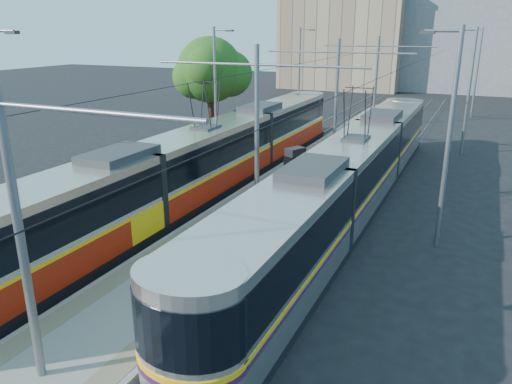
% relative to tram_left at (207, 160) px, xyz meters
% --- Properties ---
extents(ground, '(160.00, 160.00, 0.00)m').
position_rel_tram_left_xyz_m(ground, '(3.60, -9.95, -1.70)').
color(ground, black).
rests_on(ground, ground).
extents(platform, '(4.00, 50.00, 0.30)m').
position_rel_tram_left_xyz_m(platform, '(3.60, 7.05, -1.55)').
color(platform, gray).
rests_on(platform, ground).
extents(tactile_strip_left, '(0.70, 50.00, 0.01)m').
position_rel_tram_left_xyz_m(tactile_strip_left, '(2.15, 7.05, -1.40)').
color(tactile_strip_left, gray).
rests_on(tactile_strip_left, platform).
extents(tactile_strip_right, '(0.70, 50.00, 0.01)m').
position_rel_tram_left_xyz_m(tactile_strip_right, '(5.05, 7.05, -1.40)').
color(tactile_strip_right, gray).
rests_on(tactile_strip_right, platform).
extents(rails, '(8.71, 70.00, 0.03)m').
position_rel_tram_left_xyz_m(rails, '(3.60, 7.05, -1.69)').
color(rails, gray).
rests_on(rails, ground).
extents(tram_left, '(2.43, 32.10, 5.50)m').
position_rel_tram_left_xyz_m(tram_left, '(0.00, 0.00, 0.00)').
color(tram_left, black).
rests_on(tram_left, ground).
extents(tram_right, '(2.43, 29.31, 5.50)m').
position_rel_tram_left_xyz_m(tram_right, '(7.20, 0.51, 0.15)').
color(tram_right, black).
rests_on(tram_right, ground).
extents(catenary, '(9.20, 70.00, 7.00)m').
position_rel_tram_left_xyz_m(catenary, '(3.60, 4.20, 2.82)').
color(catenary, slate).
rests_on(catenary, platform).
extents(street_lamps, '(15.18, 38.22, 8.00)m').
position_rel_tram_left_xyz_m(street_lamps, '(3.60, 11.05, 2.48)').
color(street_lamps, slate).
rests_on(street_lamps, ground).
extents(shelter, '(0.93, 1.12, 2.14)m').
position_rel_tram_left_xyz_m(shelter, '(4.12, 1.37, -0.28)').
color(shelter, black).
rests_on(shelter, platform).
extents(tree, '(5.09, 4.71, 7.40)m').
position_rel_tram_left_xyz_m(tree, '(-5.60, 11.14, 3.30)').
color(tree, '#382314').
rests_on(tree, ground).
extents(building_left, '(16.32, 12.24, 12.91)m').
position_rel_tram_left_xyz_m(building_left, '(-6.40, 50.05, 4.76)').
color(building_left, tan).
rests_on(building_left, ground).
extents(building_centre, '(18.36, 14.28, 17.61)m').
position_rel_tram_left_xyz_m(building_centre, '(9.60, 54.05, 7.11)').
color(building_centre, gray).
rests_on(building_centre, ground).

